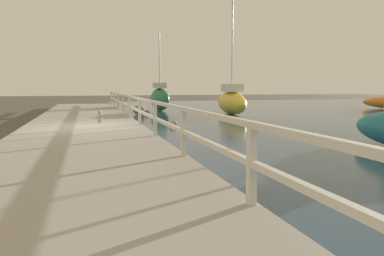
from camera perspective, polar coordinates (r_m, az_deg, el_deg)
name	(u,v)px	position (r m, az deg, el deg)	size (l,w,h in m)	color
ground_plane	(84,135)	(13.81, -16.14, -1.06)	(120.00, 120.00, 0.00)	#4C473D
dock_walkway	(84,131)	(13.79, -16.16, -0.40)	(4.18, 36.00, 0.32)	#9E998E
railing	(139,106)	(13.84, -8.01, 3.32)	(0.10, 32.50, 1.00)	silver
boulder_upstream	(148,112)	(23.43, -6.78, 2.43)	(0.37, 0.34, 0.28)	slate
boulder_water_edge	(139,110)	(23.30, -8.05, 2.76)	(0.77, 0.70, 0.58)	slate
boulder_mid_strip	(173,123)	(16.34, -2.91, 0.79)	(0.38, 0.34, 0.29)	gray
mooring_bollard	(100,116)	(15.04, -13.84, 1.78)	(0.16, 0.16, 0.50)	gray
sailboat_green	(160,98)	(26.93, -4.93, 4.53)	(1.40, 3.23, 5.53)	#236B42
sailboat_yellow	(232,101)	(23.51, 6.05, 4.08)	(2.03, 5.59, 7.47)	gold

